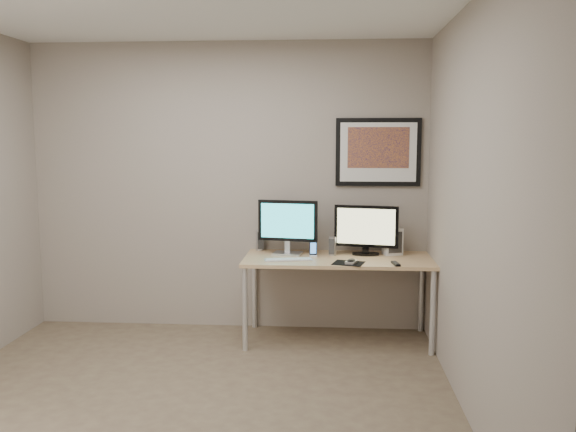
# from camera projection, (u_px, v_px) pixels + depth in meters

# --- Properties ---
(floor) EXTENTS (3.60, 3.60, 0.00)m
(floor) POSITION_uv_depth(u_px,v_px,m) (187.00, 403.00, 4.03)
(floor) COLOR brown
(floor) RESTS_ON ground
(room) EXTENTS (3.60, 3.60, 3.60)m
(room) POSITION_uv_depth(u_px,v_px,m) (197.00, 153.00, 4.26)
(room) COLOR white
(room) RESTS_ON ground
(desk) EXTENTS (1.60, 0.70, 0.73)m
(desk) POSITION_uv_depth(u_px,v_px,m) (338.00, 265.00, 5.21)
(desk) COLOR #9F7F4D
(desk) RESTS_ON floor
(framed_art) EXTENTS (0.75, 0.04, 0.60)m
(framed_art) POSITION_uv_depth(u_px,v_px,m) (378.00, 152.00, 5.39)
(framed_art) COLOR black
(framed_art) RESTS_ON room
(monitor_large) EXTENTS (0.52, 0.21, 0.48)m
(monitor_large) POSITION_uv_depth(u_px,v_px,m) (288.00, 225.00, 5.30)
(monitor_large) COLOR #B3B3B9
(monitor_large) RESTS_ON desk
(monitor_tv) EXTENTS (0.55, 0.17, 0.44)m
(monitor_tv) POSITION_uv_depth(u_px,v_px,m) (366.00, 229.00, 5.28)
(monitor_tv) COLOR black
(monitor_tv) RESTS_ON desk
(speaker_left) EXTENTS (0.09, 0.09, 0.19)m
(speaker_left) POSITION_uv_depth(u_px,v_px,m) (260.00, 240.00, 5.54)
(speaker_left) COLOR #B3B3B9
(speaker_left) RESTS_ON desk
(speaker_right) EXTENTS (0.08, 0.08, 0.16)m
(speaker_right) POSITION_uv_depth(u_px,v_px,m) (332.00, 246.00, 5.29)
(speaker_right) COLOR #B3B3B9
(speaker_right) RESTS_ON desk
(phone_dock) EXTENTS (0.07, 0.07, 0.14)m
(phone_dock) POSITION_uv_depth(u_px,v_px,m) (313.00, 249.00, 5.23)
(phone_dock) COLOR black
(phone_dock) RESTS_ON desk
(keyboard) EXTENTS (0.41, 0.18, 0.01)m
(keyboard) POSITION_uv_depth(u_px,v_px,m) (288.00, 260.00, 5.08)
(keyboard) COLOR silver
(keyboard) RESTS_ON desk
(mousepad) EXTENTS (0.29, 0.27, 0.00)m
(mousepad) POSITION_uv_depth(u_px,v_px,m) (348.00, 263.00, 4.96)
(mousepad) COLOR black
(mousepad) RESTS_ON desk
(mouse) EXTENTS (0.10, 0.13, 0.04)m
(mouse) POSITION_uv_depth(u_px,v_px,m) (351.00, 261.00, 4.94)
(mouse) COLOR black
(mouse) RESTS_ON mousepad
(remote) EXTENTS (0.06, 0.16, 0.02)m
(remote) POSITION_uv_depth(u_px,v_px,m) (396.00, 263.00, 4.91)
(remote) COLOR black
(remote) RESTS_ON desk
(fan_unit) EXTENTS (0.18, 0.16, 0.24)m
(fan_unit) POSITION_uv_depth(u_px,v_px,m) (393.00, 241.00, 5.32)
(fan_unit) COLOR silver
(fan_unit) RESTS_ON desk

